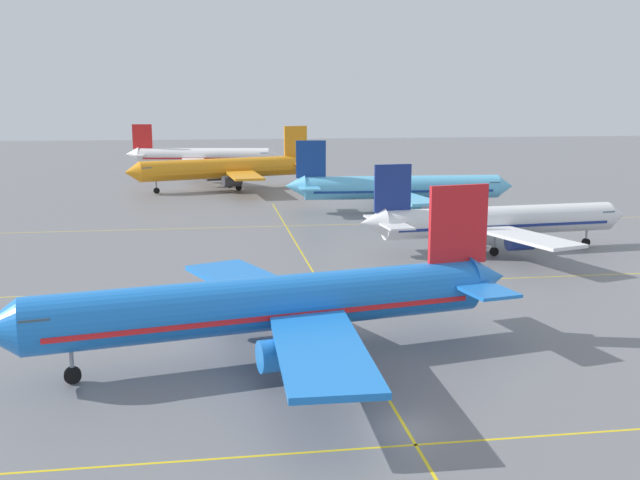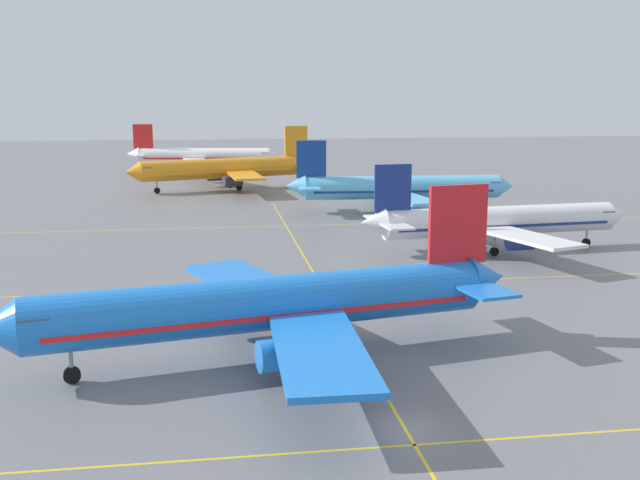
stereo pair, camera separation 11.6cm
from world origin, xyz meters
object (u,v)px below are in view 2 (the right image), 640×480
object	(u,v)px
airliner_front_gate	(273,304)
airliner_far_right_stand	(202,156)
airliner_second_row	(497,221)
airliner_third_row	(399,188)
airliner_far_left_stand	(227,168)

from	to	relation	value
airliner_front_gate	airliner_far_right_stand	xyz separation A→B (m)	(-6.45, 139.52, -0.07)
airliner_front_gate	airliner_second_row	world-z (taller)	airliner_front_gate
airliner_front_gate	airliner_third_row	bearing A→B (deg)	68.32
airliner_third_row	airliner_far_right_stand	size ratio (longest dim) A/B	0.99
airliner_far_left_stand	airliner_far_right_stand	distance (m)	36.89
airliner_far_left_stand	airliner_second_row	bearing A→B (deg)	-64.79
airliner_front_gate	airliner_second_row	distance (m)	46.69
airliner_third_row	airliner_far_left_stand	world-z (taller)	airliner_far_left_stand
airliner_third_row	airliner_second_row	bearing A→B (deg)	-82.93
airliner_second_row	airliner_third_row	xyz separation A→B (m)	(-4.09, 32.97, 0.29)
airliner_front_gate	airliner_far_left_stand	distance (m)	103.04
airliner_front_gate	airliner_far_right_stand	distance (m)	139.67
airliner_second_row	airliner_third_row	bearing A→B (deg)	97.07
airliner_second_row	airliner_far_left_stand	distance (m)	75.35
airliner_far_left_stand	airliner_far_right_stand	world-z (taller)	airliner_far_left_stand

